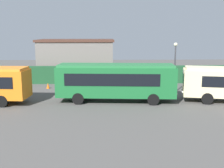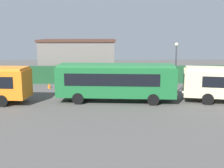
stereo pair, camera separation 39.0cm
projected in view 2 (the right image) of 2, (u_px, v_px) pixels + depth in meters
name	position (u px, v px, depth m)	size (l,w,h in m)	color
ground_plane	(143.00, 101.00, 25.23)	(79.03, 79.03, 0.00)	#514F4C
bus_green	(116.00, 80.00, 24.82)	(10.58, 3.30, 3.35)	#19602D
person_left	(160.00, 89.00, 26.46)	(0.48, 0.38, 1.68)	black
hedge_row	(133.00, 74.00, 34.50)	(51.52, 1.32, 2.04)	#1D4B2A
depot_building	(78.00, 58.00, 38.40)	(10.04, 6.35, 5.18)	slate
traffic_cone	(49.00, 86.00, 31.15)	(0.36, 0.36, 0.60)	orange
lamppost	(176.00, 62.00, 28.02)	(0.36, 0.36, 5.10)	#38383D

